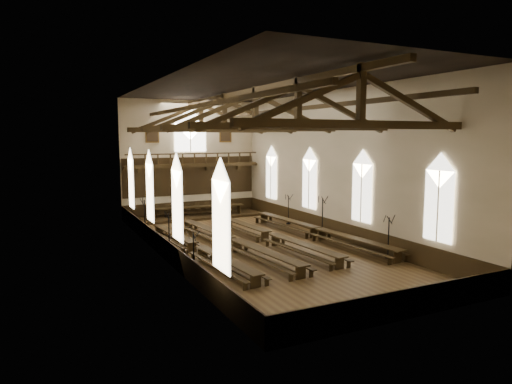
% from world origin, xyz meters
% --- Properties ---
extents(ground, '(26.00, 26.00, 0.00)m').
position_xyz_m(ground, '(0.00, 0.00, 0.00)').
color(ground, brown).
rests_on(ground, ground).
extents(room_walls, '(26.00, 26.00, 26.00)m').
position_xyz_m(room_walls, '(0.00, 0.00, 6.46)').
color(room_walls, beige).
rests_on(room_walls, ground).
extents(wainscot_band, '(12.00, 26.00, 1.20)m').
position_xyz_m(wainscot_band, '(0.00, 0.00, 0.60)').
color(wainscot_band, '#2F200E').
rests_on(wainscot_band, ground).
extents(side_windows, '(11.85, 19.80, 4.50)m').
position_xyz_m(side_windows, '(-0.00, -0.00, 3.74)').
color(side_windows, white).
rests_on(side_windows, room_walls).
extents(end_window, '(2.80, 0.12, 3.80)m').
position_xyz_m(end_window, '(0.00, 12.90, 7.22)').
color(end_window, white).
rests_on(end_window, room_walls).
extents(minstrels_gallery, '(11.80, 1.24, 3.70)m').
position_xyz_m(minstrels_gallery, '(0.00, 12.66, 3.91)').
color(minstrels_gallery, '#322310').
rests_on(minstrels_gallery, room_walls).
extents(portraits, '(7.75, 0.09, 1.45)m').
position_xyz_m(portraits, '(0.00, 12.90, 7.10)').
color(portraits, brown).
rests_on(portraits, room_walls).
extents(roof_trusses, '(11.70, 25.70, 2.80)m').
position_xyz_m(roof_trusses, '(0.00, -0.00, 8.22)').
color(roof_trusses, '#322310').
rests_on(roof_trusses, room_walls).
extents(refectory_row_a, '(1.94, 13.97, 0.69)m').
position_xyz_m(refectory_row_a, '(-4.10, -0.62, 0.51)').
color(refectory_row_a, '#322310').
rests_on(refectory_row_a, ground).
extents(refectory_row_b, '(2.17, 14.45, 0.74)m').
position_xyz_m(refectory_row_b, '(-1.68, -0.21, 0.54)').
color(refectory_row_b, '#322310').
rests_on(refectory_row_b, ground).
extents(refectory_row_c, '(1.98, 14.26, 0.73)m').
position_xyz_m(refectory_row_c, '(1.17, 0.25, 0.53)').
color(refectory_row_c, '#322310').
rests_on(refectory_row_c, ground).
extents(refectory_row_d, '(2.13, 14.74, 0.78)m').
position_xyz_m(refectory_row_d, '(4.70, 0.01, 0.57)').
color(refectory_row_d, '#322310').
rests_on(refectory_row_d, ground).
extents(dais, '(11.40, 3.12, 0.21)m').
position_xyz_m(dais, '(-0.10, 11.40, 0.10)').
color(dais, '#2F200E').
rests_on(dais, ground).
extents(high_table, '(8.41, 1.89, 0.78)m').
position_xyz_m(high_table, '(-0.10, 11.40, 0.87)').
color(high_table, '#322310').
rests_on(high_table, dais).
extents(high_chairs, '(6.74, 0.45, 0.96)m').
position_xyz_m(high_chairs, '(-0.10, 12.21, 0.73)').
color(high_chairs, '#322310').
rests_on(high_chairs, dais).
extents(candelabrum_left_near, '(0.70, 0.67, 2.33)m').
position_xyz_m(candelabrum_left_near, '(-5.55, -4.45, 0.71)').
color(candelabrum_left_near, black).
rests_on(candelabrum_left_near, ground).
extents(candelabrum_left_mid, '(0.72, 0.82, 2.66)m').
position_xyz_m(candelabrum_left_mid, '(-5.55, 0.01, 0.81)').
color(candelabrum_left_mid, black).
rests_on(candelabrum_left_mid, ground).
extents(candelabrum_left_far, '(0.79, 0.78, 2.65)m').
position_xyz_m(candelabrum_left_far, '(-5.55, 6.30, 0.80)').
color(candelabrum_left_far, black).
rests_on(candelabrum_left_far, ground).
extents(candelabrum_right_near, '(0.70, 0.76, 2.48)m').
position_xyz_m(candelabrum_right_near, '(5.55, -5.88, 0.75)').
color(candelabrum_right_near, black).
rests_on(candelabrum_right_near, ground).
extents(candelabrum_right_mid, '(0.78, 0.85, 2.80)m').
position_xyz_m(candelabrum_right_mid, '(5.55, 0.72, 0.85)').
color(candelabrum_right_mid, black).
rests_on(candelabrum_right_mid, ground).
extents(candelabrum_right_far, '(0.66, 0.73, 2.38)m').
position_xyz_m(candelabrum_right_far, '(5.55, 5.42, 0.72)').
color(candelabrum_right_far, black).
rests_on(candelabrum_right_far, ground).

